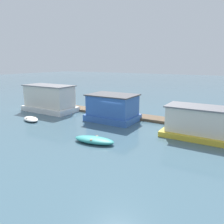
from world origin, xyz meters
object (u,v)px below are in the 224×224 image
at_px(houseboat_yellow, 202,123).
at_px(dinghy_white, 31,119).
at_px(houseboat_blue, 113,108).
at_px(houseboat_white, 49,99).
at_px(dinghy_teal, 94,140).
at_px(mooring_post_near_left, 197,121).

height_order(houseboat_yellow, dinghy_white, houseboat_yellow).
bearing_deg(houseboat_blue, houseboat_white, -178.68).
relative_size(dinghy_white, dinghy_teal, 0.78).
relative_size(houseboat_yellow, dinghy_teal, 1.79).
bearing_deg(houseboat_white, houseboat_yellow, -1.94).
distance_m(houseboat_white, houseboat_yellow, 19.67).
distance_m(houseboat_yellow, mooring_post_near_left, 2.31).
relative_size(houseboat_blue, dinghy_white, 1.91).
height_order(houseboat_blue, dinghy_teal, houseboat_blue).
distance_m(houseboat_yellow, dinghy_teal, 9.55).
bearing_deg(mooring_post_near_left, dinghy_teal, -128.78).
bearing_deg(houseboat_white, dinghy_white, -67.12).
bearing_deg(dinghy_white, dinghy_teal, -10.60).
xyz_separation_m(houseboat_yellow, dinghy_teal, (-7.32, -6.05, -1.07)).
xyz_separation_m(dinghy_white, dinghy_teal, (10.32, -1.93, 0.05)).
height_order(houseboat_white, houseboat_yellow, houseboat_white).
bearing_deg(houseboat_yellow, dinghy_white, -166.85).
distance_m(houseboat_white, mooring_post_near_left, 19.01).
relative_size(houseboat_blue, dinghy_teal, 1.50).
bearing_deg(dinghy_white, mooring_post_near_left, 20.39).
height_order(houseboat_blue, mooring_post_near_left, houseboat_blue).
distance_m(dinghy_white, mooring_post_near_left, 18.07).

